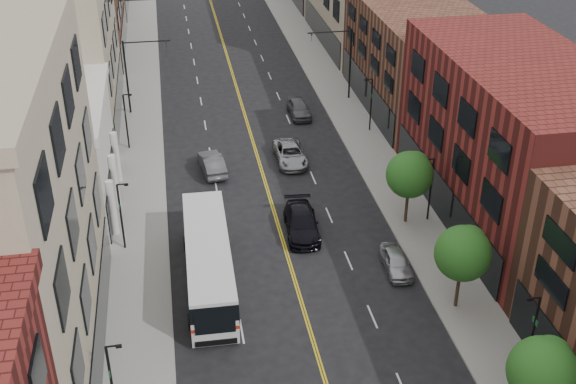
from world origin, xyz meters
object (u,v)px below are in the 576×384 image
car_lane_c (299,108)px  car_lane_b (290,154)px  car_lane_behind (212,163)px  car_lane_a (302,223)px  city_bus (208,259)px  car_parked_far (396,262)px

car_lane_c → car_lane_b: bearing=-105.8°
car_lane_b → car_lane_c: car_lane_c is taller
car_lane_behind → car_lane_a: car_lane_a is taller
city_bus → car_lane_c: bearing=68.3°
car_parked_far → car_lane_a: (-5.33, 5.59, 0.14)m
car_lane_b → car_lane_c: (2.53, 9.49, 0.05)m
car_lane_b → car_lane_c: size_ratio=1.15×
car_lane_a → car_parked_far: bearing=-42.4°
city_bus → car_parked_far: bearing=-2.1°
city_bus → car_lane_c: (10.67, 25.62, -1.10)m
city_bus → car_lane_behind: (1.41, 15.38, -1.10)m
car_lane_a → car_lane_b: (1.15, 11.18, -0.07)m
car_lane_a → car_lane_behind: bearing=122.1°
car_lane_a → car_lane_b: bearing=88.1°
car_lane_behind → car_lane_b: bearing=179.3°
car_parked_far → car_lane_b: (-4.18, 16.78, 0.07)m
car_lane_behind → city_bus: bearing=77.7°
car_parked_far → car_lane_behind: (-10.92, 16.04, 0.12)m
car_parked_far → car_lane_a: 7.73m
car_lane_behind → car_lane_c: size_ratio=1.04×
car_lane_a → car_lane_c: 21.00m
city_bus → car_lane_b: city_bus is taller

